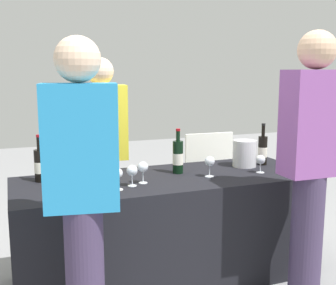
{
  "coord_description": "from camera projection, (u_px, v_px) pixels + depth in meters",
  "views": [
    {
      "loc": [
        -1.04,
        -2.73,
        1.5
      ],
      "look_at": [
        0.0,
        0.0,
        1.0
      ],
      "focal_mm": 44.97,
      "sensor_mm": 36.0,
      "label": 1
    }
  ],
  "objects": [
    {
      "name": "guest_0",
      "position": [
        82.0,
        189.0,
        2.09
      ],
      "size": [
        0.39,
        0.26,
        1.67
      ],
      "rotation": [
        0.0,
        0.0,
        -0.18
      ],
      "color": "#3F3351",
      "rests_on": "ground_plane"
    },
    {
      "name": "tasting_table",
      "position": [
        168.0,
        227.0,
        3.06
      ],
      "size": [
        2.15,
        0.79,
        0.75
      ],
      "primitive_type": "cube",
      "color": "black",
      "rests_on": "ground_plane"
    },
    {
      "name": "wine_bottle_4",
      "position": [
        263.0,
        150.0,
        3.38
      ],
      "size": [
        0.07,
        0.07,
        0.34
      ],
      "color": "black",
      "rests_on": "tasting_table"
    },
    {
      "name": "menu_board",
      "position": [
        209.0,
        177.0,
        4.25
      ],
      "size": [
        0.51,
        0.04,
        0.89
      ],
      "primitive_type": "cube",
      "rotation": [
        0.0,
        0.0,
        -0.02
      ],
      "color": "white",
      "rests_on": "ground_plane"
    },
    {
      "name": "wine_bottle_1",
      "position": [
        67.0,
        166.0,
        2.86
      ],
      "size": [
        0.08,
        0.08,
        0.31
      ],
      "color": "black",
      "rests_on": "tasting_table"
    },
    {
      "name": "wine_bottle_3",
      "position": [
        178.0,
        157.0,
        3.1
      ],
      "size": [
        0.08,
        0.08,
        0.33
      ],
      "color": "black",
      "rests_on": "tasting_table"
    },
    {
      "name": "wine_glass_1",
      "position": [
        118.0,
        174.0,
        2.66
      ],
      "size": [
        0.07,
        0.07,
        0.14
      ],
      "color": "silver",
      "rests_on": "tasting_table"
    },
    {
      "name": "wine_bottle_2",
      "position": [
        103.0,
        162.0,
        2.95
      ],
      "size": [
        0.07,
        0.07,
        0.31
      ],
      "color": "black",
      "rests_on": "tasting_table"
    },
    {
      "name": "wine_glass_5",
      "position": [
        261.0,
        160.0,
        3.11
      ],
      "size": [
        0.07,
        0.07,
        0.13
      ],
      "color": "silver",
      "rests_on": "tasting_table"
    },
    {
      "name": "server_pouring",
      "position": [
        102.0,
        150.0,
        3.41
      ],
      "size": [
        0.42,
        0.26,
        1.61
      ],
      "rotation": [
        0.0,
        0.0,
        3.03
      ],
      "color": "brown",
      "rests_on": "ground_plane"
    },
    {
      "name": "wine_glass_2",
      "position": [
        132.0,
        171.0,
        2.75
      ],
      "size": [
        0.07,
        0.07,
        0.14
      ],
      "color": "silver",
      "rests_on": "tasting_table"
    },
    {
      "name": "wine_glass_0",
      "position": [
        69.0,
        174.0,
        2.67
      ],
      "size": [
        0.07,
        0.07,
        0.14
      ],
      "color": "silver",
      "rests_on": "tasting_table"
    },
    {
      "name": "wine_glass_3",
      "position": [
        143.0,
        168.0,
        2.82
      ],
      "size": [
        0.07,
        0.07,
        0.15
      ],
      "color": "silver",
      "rests_on": "tasting_table"
    },
    {
      "name": "ice_bucket",
      "position": [
        245.0,
        153.0,
        3.32
      ],
      "size": [
        0.19,
        0.19,
        0.21
      ],
      "primitive_type": "cylinder",
      "color": "silver",
      "rests_on": "tasting_table"
    },
    {
      "name": "wine_glass_4",
      "position": [
        210.0,
        162.0,
        2.99
      ],
      "size": [
        0.07,
        0.07,
        0.15
      ],
      "color": "silver",
      "rests_on": "tasting_table"
    },
    {
      "name": "guest_1",
      "position": [
        311.0,
        158.0,
        2.61
      ],
      "size": [
        0.37,
        0.23,
        1.74
      ],
      "rotation": [
        0.0,
        0.0,
        -0.03
      ],
      "color": "#3F3351",
      "rests_on": "ground_plane"
    },
    {
      "name": "ground_plane",
      "position": [
        168.0,
        276.0,
        3.13
      ],
      "size": [
        12.0,
        12.0,
        0.0
      ],
      "primitive_type": "plane",
      "color": "gray"
    },
    {
      "name": "wine_bottle_0",
      "position": [
        40.0,
        165.0,
        2.86
      ],
      "size": [
        0.08,
        0.08,
        0.32
      ],
      "color": "black",
      "rests_on": "tasting_table"
    }
  ]
}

